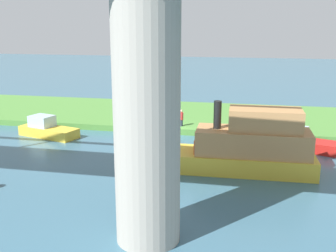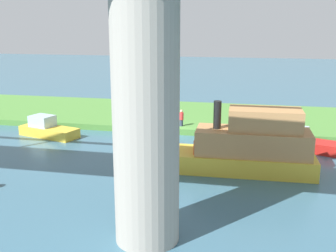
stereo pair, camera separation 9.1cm
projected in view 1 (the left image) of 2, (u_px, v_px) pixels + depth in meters
ground_plane at (165, 134)px, 33.66m from camera, size 160.00×160.00×0.00m
grassy_bank at (178, 116)px, 39.29m from camera, size 80.00×12.00×0.50m
bridge_pylon at (147, 113)px, 16.03m from camera, size 2.66×2.66×10.93m
person_on_bank at (181, 118)px, 34.15m from camera, size 0.47×0.47×1.39m
mooring_post at (287, 124)px, 33.02m from camera, size 0.20×0.20×0.88m
riverboat_paddlewheel at (250, 146)px, 24.87m from camera, size 8.57×3.06×4.35m
houseboat_blue at (301, 141)px, 29.59m from camera, size 5.12×3.24×1.61m
skiff_small at (47, 129)px, 32.94m from camera, size 5.26×3.08×1.65m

